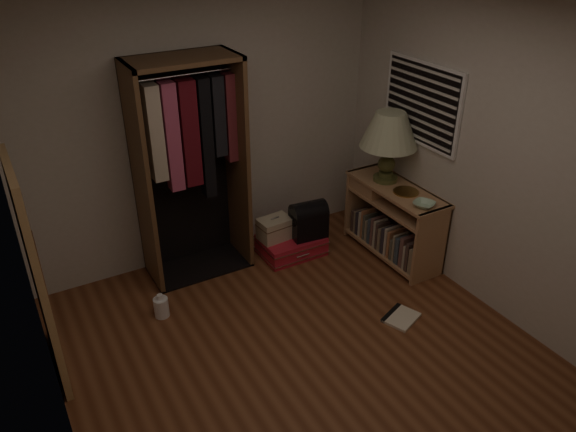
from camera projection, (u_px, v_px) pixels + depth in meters
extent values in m
plane|color=brown|center=(316.00, 368.00, 4.32)|extent=(4.00, 4.00, 0.00)
cube|color=beige|center=(204.00, 129.00, 5.21)|extent=(3.50, 0.02, 2.60)
cube|color=beige|center=(505.00, 167.00, 4.46)|extent=(0.02, 4.00, 2.60)
cube|color=beige|center=(39.00, 303.00, 2.93)|extent=(0.02, 4.00, 2.60)
cube|color=white|center=(327.00, 14.00, 3.06)|extent=(3.50, 4.00, 0.01)
cube|color=white|center=(422.00, 103.00, 5.08)|extent=(0.03, 0.96, 0.76)
cube|color=black|center=(422.00, 103.00, 5.08)|extent=(0.03, 0.90, 0.70)
cube|color=silver|center=(417.00, 136.00, 5.23)|extent=(0.01, 0.88, 0.02)
cube|color=silver|center=(417.00, 128.00, 5.19)|extent=(0.01, 0.88, 0.02)
cube|color=silver|center=(418.00, 120.00, 5.15)|extent=(0.01, 0.88, 0.02)
cube|color=silver|center=(419.00, 112.00, 5.11)|extent=(0.01, 0.88, 0.02)
cube|color=silver|center=(420.00, 104.00, 5.08)|extent=(0.01, 0.88, 0.02)
cube|color=silver|center=(421.00, 95.00, 5.04)|extent=(0.01, 0.88, 0.02)
cube|color=silver|center=(422.00, 87.00, 5.00)|extent=(0.01, 0.88, 0.02)
cube|color=silver|center=(423.00, 78.00, 4.96)|extent=(0.01, 0.88, 0.02)
cube|color=silver|center=(424.00, 69.00, 4.93)|extent=(0.01, 0.88, 0.02)
cube|color=#AC7B53|center=(431.00, 246.00, 5.17)|extent=(0.40, 0.03, 0.75)
cube|color=#AC7B53|center=(362.00, 200.00, 5.98)|extent=(0.40, 0.03, 0.75)
cube|color=#AC7B53|center=(391.00, 248.00, 5.72)|extent=(0.40, 1.04, 0.03)
cube|color=#AC7B53|center=(395.00, 204.00, 5.48)|extent=(0.40, 1.04, 0.03)
cube|color=#AC7B53|center=(397.00, 189.00, 5.40)|extent=(0.42, 1.12, 0.03)
cube|color=brown|center=(408.00, 217.00, 5.65)|extent=(0.02, 1.10, 0.75)
cube|color=#AC7B53|center=(374.00, 184.00, 5.69)|extent=(0.36, 0.38, 0.13)
cube|color=gray|center=(418.00, 260.00, 5.27)|extent=(0.20, 0.05, 0.26)
cube|color=#4C3833|center=(413.00, 256.00, 5.29)|extent=(0.16, 0.04, 0.30)
cube|color=#B7AD99|center=(411.00, 256.00, 5.34)|extent=(0.20, 0.03, 0.25)
cube|color=brown|center=(407.00, 251.00, 5.35)|extent=(0.16, 0.05, 0.32)
cube|color=#3F4C59|center=(402.00, 250.00, 5.41)|extent=(0.16, 0.05, 0.28)
cube|color=gray|center=(400.00, 247.00, 5.45)|extent=(0.19, 0.03, 0.29)
cube|color=#59594C|center=(398.00, 248.00, 5.49)|extent=(0.20, 0.03, 0.22)
cube|color=#B2724C|center=(396.00, 243.00, 5.51)|extent=(0.21, 0.03, 0.29)
cube|color=beige|center=(393.00, 240.00, 5.55)|extent=(0.22, 0.03, 0.30)
cube|color=#332D38|center=(389.00, 239.00, 5.58)|extent=(0.19, 0.04, 0.28)
cube|color=gray|center=(385.00, 238.00, 5.62)|extent=(0.18, 0.04, 0.25)
cube|color=#4C3833|center=(382.00, 235.00, 5.64)|extent=(0.15, 0.03, 0.28)
cube|color=#B7AD99|center=(380.00, 233.00, 5.67)|extent=(0.16, 0.03, 0.30)
cube|color=brown|center=(377.00, 230.00, 5.70)|extent=(0.16, 0.03, 0.31)
cube|color=#3F4C59|center=(376.00, 229.00, 5.75)|extent=(0.21, 0.04, 0.28)
cube|color=gray|center=(373.00, 229.00, 5.80)|extent=(0.20, 0.03, 0.24)
cube|color=#59594C|center=(370.00, 226.00, 5.81)|extent=(0.17, 0.03, 0.28)
cube|color=#B2724C|center=(367.00, 223.00, 5.82)|extent=(0.16, 0.03, 0.32)
cube|color=beige|center=(367.00, 222.00, 5.87)|extent=(0.21, 0.03, 0.28)
cube|color=#332D38|center=(364.00, 221.00, 5.91)|extent=(0.20, 0.04, 0.26)
cube|color=gray|center=(361.00, 220.00, 5.94)|extent=(0.18, 0.03, 0.25)
cube|color=#4C3833|center=(358.00, 219.00, 5.97)|extent=(0.18, 0.03, 0.24)
cube|color=brown|center=(142.00, 183.00, 4.84)|extent=(0.04, 0.50, 2.05)
cube|color=brown|center=(237.00, 162.00, 5.24)|extent=(0.04, 0.50, 2.05)
cube|color=brown|center=(181.00, 59.00, 4.55)|extent=(0.95, 0.50, 0.04)
cube|color=black|center=(182.00, 163.00, 5.22)|extent=(0.95, 0.02, 2.05)
cube|color=black|center=(200.00, 266.00, 5.53)|extent=(0.95, 0.50, 0.02)
cylinder|color=silver|center=(182.00, 75.00, 4.61)|extent=(0.87, 0.02, 0.02)
cube|color=beige|center=(155.00, 134.00, 4.69)|extent=(0.12, 0.14, 0.84)
cube|color=#BF4C72|center=(172.00, 138.00, 4.78)|extent=(0.12, 0.13, 0.96)
cube|color=#590F19|center=(189.00, 134.00, 4.84)|extent=(0.15, 0.14, 0.95)
cube|color=black|center=(205.00, 139.00, 4.94)|extent=(0.11, 0.14, 1.10)
cube|color=black|center=(217.00, 116.00, 4.91)|extent=(0.11, 0.14, 0.72)
cube|color=maroon|center=(232.00, 117.00, 4.99)|extent=(0.14, 0.12, 0.80)
cube|color=tan|center=(37.00, 276.00, 3.93)|extent=(0.05, 0.80, 1.70)
cube|color=white|center=(41.00, 274.00, 3.94)|extent=(0.01, 0.68, 1.58)
cube|color=red|center=(291.00, 245.00, 5.71)|extent=(0.62, 0.45, 0.19)
cube|color=silver|center=(291.00, 249.00, 5.73)|extent=(0.64, 0.47, 0.01)
cube|color=silver|center=(291.00, 240.00, 5.68)|extent=(0.64, 0.47, 0.01)
cylinder|color=silver|center=(303.00, 256.00, 5.53)|extent=(0.14, 0.02, 0.02)
cube|color=#BBAC8F|center=(275.00, 229.00, 5.58)|extent=(0.34, 0.25, 0.22)
cube|color=brown|center=(275.00, 225.00, 5.56)|extent=(0.34, 0.25, 0.01)
cylinder|color=silver|center=(275.00, 218.00, 5.52)|extent=(0.09, 0.02, 0.01)
cube|color=black|center=(308.00, 224.00, 5.61)|extent=(0.37, 0.26, 0.27)
cylinder|color=black|center=(309.00, 212.00, 5.55)|extent=(0.37, 0.26, 0.23)
cylinder|color=#484C25|center=(385.00, 178.00, 5.52)|extent=(0.29, 0.29, 0.04)
cylinder|color=#484C25|center=(386.00, 174.00, 5.50)|extent=(0.17, 0.17, 0.05)
sphere|color=#484C25|center=(387.00, 164.00, 5.45)|extent=(0.20, 0.20, 0.17)
cylinder|color=#484C25|center=(388.00, 151.00, 5.38)|extent=(0.07, 0.07, 0.10)
cone|color=beige|center=(390.00, 129.00, 5.28)|extent=(0.67, 0.67, 0.34)
cone|color=beige|center=(390.00, 129.00, 5.28)|extent=(0.60, 0.60, 0.32)
cylinder|color=#A17A3E|center=(406.00, 192.00, 5.29)|extent=(0.28, 0.28, 0.01)
imported|color=#B0D3B5|center=(424.00, 204.00, 5.03)|extent=(0.25, 0.25, 0.05)
cylinder|color=white|center=(161.00, 307.00, 4.83)|extent=(0.14, 0.14, 0.18)
cylinder|color=white|center=(160.00, 297.00, 4.78)|extent=(0.06, 0.06, 0.04)
cube|color=beige|center=(401.00, 318.00, 4.83)|extent=(0.36, 0.33, 0.02)
cube|color=black|center=(391.00, 313.00, 4.89)|extent=(0.29, 0.15, 0.03)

